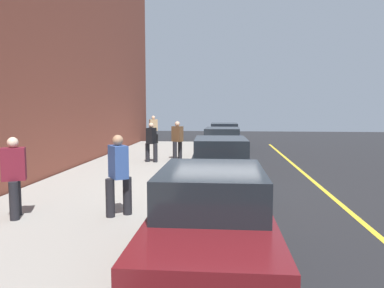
{
  "coord_description": "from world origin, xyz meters",
  "views": [
    {
      "loc": [
        11.25,
        0.25,
        2.46
      ],
      "look_at": [
        -2.24,
        -0.97,
        1.14
      ],
      "focal_mm": 34.8,
      "sensor_mm": 36.0,
      "label": 1
    }
  ],
  "objects_px": {
    "pedestrian_brown_coat": "(177,139)",
    "pedestrian_blue_coat": "(118,173)",
    "parked_car_navy": "(224,135)",
    "pedestrian_tan_coat": "(153,129)",
    "parked_car_silver": "(222,144)",
    "pedestrian_black_coat": "(151,141)",
    "pedestrian_burgundy_coat": "(14,175)",
    "rolling_suitcase": "(156,139)",
    "parked_car_black": "(221,163)",
    "parked_car_maroon": "(211,219)"
  },
  "relations": [
    {
      "from": "parked_car_black",
      "to": "pedestrian_tan_coat",
      "type": "xyz_separation_m",
      "value": [
        -11.93,
        -4.46,
        0.35
      ]
    },
    {
      "from": "parked_car_maroon",
      "to": "pedestrian_brown_coat",
      "type": "relative_size",
      "value": 2.53
    },
    {
      "from": "parked_car_maroon",
      "to": "pedestrian_brown_coat",
      "type": "xyz_separation_m",
      "value": [
        -10.86,
        -1.94,
        0.3
      ]
    },
    {
      "from": "parked_car_navy",
      "to": "pedestrian_brown_coat",
      "type": "xyz_separation_m",
      "value": [
        6.49,
        -2.06,
        0.3
      ]
    },
    {
      "from": "parked_car_black",
      "to": "pedestrian_black_coat",
      "type": "bearing_deg",
      "value": -143.19
    },
    {
      "from": "parked_car_maroon",
      "to": "parked_car_silver",
      "type": "bearing_deg",
      "value": 179.73
    },
    {
      "from": "parked_car_silver",
      "to": "parked_car_maroon",
      "type": "distance_m",
      "value": 11.91
    },
    {
      "from": "pedestrian_brown_coat",
      "to": "pedestrian_tan_coat",
      "type": "bearing_deg",
      "value": -160.62
    },
    {
      "from": "parked_car_maroon",
      "to": "pedestrian_blue_coat",
      "type": "relative_size",
      "value": 2.48
    },
    {
      "from": "parked_car_navy",
      "to": "rolling_suitcase",
      "type": "height_order",
      "value": "parked_car_navy"
    },
    {
      "from": "parked_car_maroon",
      "to": "pedestrian_blue_coat",
      "type": "height_order",
      "value": "pedestrian_blue_coat"
    },
    {
      "from": "pedestrian_brown_coat",
      "to": "pedestrian_blue_coat",
      "type": "bearing_deg",
      "value": -0.75
    },
    {
      "from": "parked_car_navy",
      "to": "pedestrian_black_coat",
      "type": "distance_m",
      "value": 8.04
    },
    {
      "from": "rolling_suitcase",
      "to": "pedestrian_black_coat",
      "type": "bearing_deg",
      "value": 9.42
    },
    {
      "from": "parked_car_black",
      "to": "parked_car_maroon",
      "type": "bearing_deg",
      "value": -0.59
    },
    {
      "from": "pedestrian_burgundy_coat",
      "to": "pedestrian_brown_coat",
      "type": "xyz_separation_m",
      "value": [
        -9.15,
        2.25,
        0.0
      ]
    },
    {
      "from": "parked_car_black",
      "to": "pedestrian_blue_coat",
      "type": "relative_size",
      "value": 2.52
    },
    {
      "from": "parked_car_maroon",
      "to": "pedestrian_black_coat",
      "type": "xyz_separation_m",
      "value": [
        -9.93,
        -2.94,
        0.29
      ]
    },
    {
      "from": "parked_car_black",
      "to": "pedestrian_black_coat",
      "type": "relative_size",
      "value": 2.62
    },
    {
      "from": "parked_car_black",
      "to": "rolling_suitcase",
      "type": "distance_m",
      "value": 13.09
    },
    {
      "from": "parked_car_silver",
      "to": "parked_car_black",
      "type": "relative_size",
      "value": 0.97
    },
    {
      "from": "parked_car_silver",
      "to": "pedestrian_burgundy_coat",
      "type": "height_order",
      "value": "pedestrian_burgundy_coat"
    },
    {
      "from": "parked_car_navy",
      "to": "pedestrian_black_coat",
      "type": "xyz_separation_m",
      "value": [
        7.43,
        -3.06,
        0.29
      ]
    },
    {
      "from": "pedestrian_brown_coat",
      "to": "rolling_suitcase",
      "type": "bearing_deg",
      "value": -162.15
    },
    {
      "from": "parked_car_black",
      "to": "parked_car_navy",
      "type": "bearing_deg",
      "value": 179.7
    },
    {
      "from": "parked_car_silver",
      "to": "parked_car_maroon",
      "type": "height_order",
      "value": "same"
    },
    {
      "from": "pedestrian_black_coat",
      "to": "pedestrian_burgundy_coat",
      "type": "bearing_deg",
      "value": -8.67
    },
    {
      "from": "parked_car_black",
      "to": "pedestrian_blue_coat",
      "type": "height_order",
      "value": "pedestrian_blue_coat"
    },
    {
      "from": "parked_car_navy",
      "to": "parked_car_maroon",
      "type": "distance_m",
      "value": 17.35
    },
    {
      "from": "pedestrian_blue_coat",
      "to": "pedestrian_burgundy_coat",
      "type": "height_order",
      "value": "pedestrian_blue_coat"
    },
    {
      "from": "pedestrian_blue_coat",
      "to": "pedestrian_black_coat",
      "type": "height_order",
      "value": "pedestrian_blue_coat"
    },
    {
      "from": "parked_car_black",
      "to": "pedestrian_blue_coat",
      "type": "distance_m",
      "value": 4.43
    },
    {
      "from": "pedestrian_blue_coat",
      "to": "parked_car_black",
      "type": "bearing_deg",
      "value": 151.3
    },
    {
      "from": "pedestrian_tan_coat",
      "to": "pedestrian_brown_coat",
      "type": "distance_m",
      "value": 7.4
    },
    {
      "from": "parked_car_navy",
      "to": "pedestrian_brown_coat",
      "type": "distance_m",
      "value": 6.82
    },
    {
      "from": "rolling_suitcase",
      "to": "pedestrian_burgundy_coat",
      "type": "bearing_deg",
      "value": 0.44
    },
    {
      "from": "parked_car_navy",
      "to": "parked_car_silver",
      "type": "relative_size",
      "value": 1.04
    },
    {
      "from": "pedestrian_brown_coat",
      "to": "parked_car_black",
      "type": "bearing_deg",
      "value": 22.05
    },
    {
      "from": "rolling_suitcase",
      "to": "pedestrian_blue_coat",
      "type": "bearing_deg",
      "value": 7.95
    },
    {
      "from": "parked_car_navy",
      "to": "pedestrian_tan_coat",
      "type": "bearing_deg",
      "value": -96.17
    },
    {
      "from": "parked_car_black",
      "to": "pedestrian_black_coat",
      "type": "height_order",
      "value": "pedestrian_black_coat"
    },
    {
      "from": "pedestrian_burgundy_coat",
      "to": "rolling_suitcase",
      "type": "height_order",
      "value": "pedestrian_burgundy_coat"
    },
    {
      "from": "pedestrian_blue_coat",
      "to": "rolling_suitcase",
      "type": "height_order",
      "value": "pedestrian_blue_coat"
    },
    {
      "from": "parked_car_maroon",
      "to": "rolling_suitcase",
      "type": "height_order",
      "value": "parked_car_maroon"
    },
    {
      "from": "pedestrian_black_coat",
      "to": "pedestrian_brown_coat",
      "type": "relative_size",
      "value": 0.98
    },
    {
      "from": "pedestrian_black_coat",
      "to": "rolling_suitcase",
      "type": "distance_m",
      "value": 8.45
    },
    {
      "from": "pedestrian_blue_coat",
      "to": "pedestrian_burgundy_coat",
      "type": "relative_size",
      "value": 1.02
    },
    {
      "from": "pedestrian_burgundy_coat",
      "to": "parked_car_maroon",
      "type": "bearing_deg",
      "value": 67.77
    },
    {
      "from": "parked_car_navy",
      "to": "parked_car_silver",
      "type": "height_order",
      "value": "same"
    },
    {
      "from": "parked_car_navy",
      "to": "pedestrian_burgundy_coat",
      "type": "bearing_deg",
      "value": -15.42
    }
  ]
}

